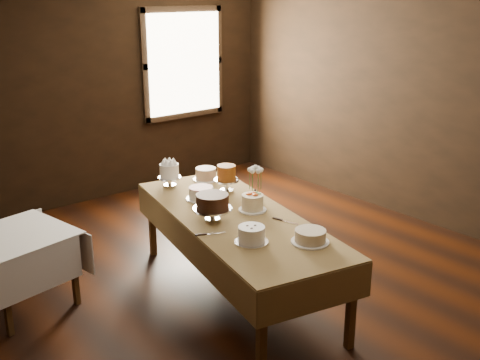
% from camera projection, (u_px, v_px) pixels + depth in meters
% --- Properties ---
extents(floor, '(5.00, 6.00, 0.01)m').
position_uv_depth(floor, '(254.00, 285.00, 5.22)').
color(floor, black).
rests_on(floor, ground).
extents(wall_back, '(5.00, 0.02, 2.80)m').
position_uv_depth(wall_back, '(92.00, 88.00, 6.98)').
color(wall_back, black).
rests_on(wall_back, ground).
extents(wall_right, '(0.02, 6.00, 2.80)m').
position_uv_depth(wall_right, '(429.00, 99.00, 6.29)').
color(wall_right, black).
rests_on(wall_right, ground).
extents(window, '(1.10, 0.05, 1.30)m').
position_uv_depth(window, '(184.00, 63.00, 7.66)').
color(window, '#FFEABF').
rests_on(window, wall_back).
extents(display_table, '(1.39, 2.51, 0.73)m').
position_uv_depth(display_table, '(236.00, 222.00, 4.87)').
color(display_table, '#422A11').
rests_on(display_table, ground).
extents(side_table, '(0.92, 0.92, 0.66)m').
position_uv_depth(side_table, '(17.00, 242.00, 4.71)').
color(side_table, '#422A11').
rests_on(side_table, ground).
extents(cake_meringue, '(0.25, 0.25, 0.23)m').
position_uv_depth(cake_meringue, '(170.00, 176.00, 5.55)').
color(cake_meringue, silver).
rests_on(cake_meringue, display_table).
extents(cake_speckled, '(0.26, 0.26, 0.12)m').
position_uv_depth(cake_speckled, '(206.00, 174.00, 5.75)').
color(cake_speckled, white).
rests_on(cake_speckled, display_table).
extents(cake_lattice, '(0.31, 0.31, 0.10)m').
position_uv_depth(cake_lattice, '(201.00, 194.00, 5.23)').
color(cake_lattice, white).
rests_on(cake_lattice, display_table).
extents(cake_caramel, '(0.23, 0.23, 0.27)m').
position_uv_depth(cake_caramel, '(226.00, 180.00, 5.40)').
color(cake_caramel, silver).
rests_on(cake_caramel, display_table).
extents(cake_chocolate, '(0.36, 0.36, 0.24)m').
position_uv_depth(cake_chocolate, '(213.00, 208.00, 4.73)').
color(cake_chocolate, silver).
rests_on(cake_chocolate, display_table).
extents(cake_flowers, '(0.24, 0.24, 0.14)m').
position_uv_depth(cake_flowers, '(252.00, 203.00, 4.95)').
color(cake_flowers, white).
rests_on(cake_flowers, display_table).
extents(cake_swirl, '(0.28, 0.28, 0.13)m').
position_uv_depth(cake_swirl, '(251.00, 235.00, 4.32)').
color(cake_swirl, silver).
rests_on(cake_swirl, display_table).
extents(cake_cream, '(0.33, 0.33, 0.10)m').
position_uv_depth(cake_cream, '(310.00, 237.00, 4.33)').
color(cake_cream, white).
rests_on(cake_cream, display_table).
extents(cake_server_a, '(0.24, 0.09, 0.01)m').
position_uv_depth(cake_server_a, '(256.00, 227.00, 4.63)').
color(cake_server_a, silver).
rests_on(cake_server_a, display_table).
extents(cake_server_b, '(0.09, 0.24, 0.01)m').
position_uv_depth(cake_server_b, '(290.00, 222.00, 4.71)').
color(cake_server_b, silver).
rests_on(cake_server_b, display_table).
extents(cake_server_c, '(0.11, 0.23, 0.01)m').
position_uv_depth(cake_server_c, '(219.00, 207.00, 5.05)').
color(cake_server_c, silver).
rests_on(cake_server_c, display_table).
extents(cake_server_d, '(0.15, 0.21, 0.01)m').
position_uv_depth(cake_server_d, '(249.00, 200.00, 5.20)').
color(cake_server_d, silver).
rests_on(cake_server_d, display_table).
extents(cake_server_e, '(0.23, 0.12, 0.01)m').
position_uv_depth(cake_server_e, '(216.00, 233.00, 4.50)').
color(cake_server_e, silver).
rests_on(cake_server_e, display_table).
extents(flower_vase, '(0.12, 0.12, 0.12)m').
position_uv_depth(flower_vase, '(255.00, 196.00, 5.15)').
color(flower_vase, '#2D2823').
rests_on(flower_vase, display_table).
extents(flower_bouquet, '(0.14, 0.14, 0.20)m').
position_uv_depth(flower_bouquet, '(255.00, 176.00, 5.10)').
color(flower_bouquet, white).
rests_on(flower_bouquet, flower_vase).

